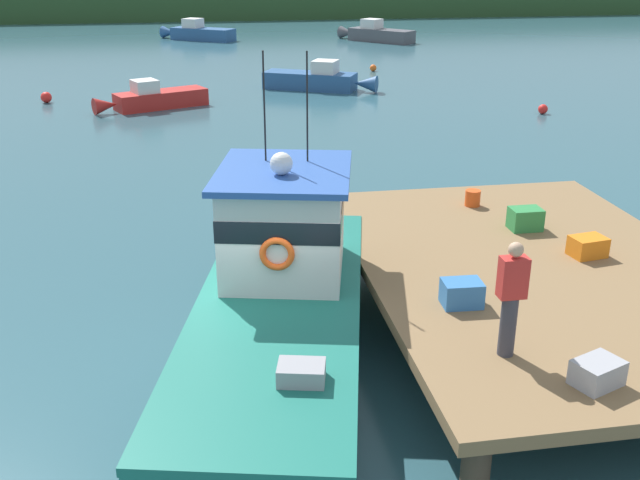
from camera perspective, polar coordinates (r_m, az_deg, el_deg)
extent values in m
plane|color=#2D5660|center=(12.70, -4.43, -8.35)|extent=(200.00, 200.00, 0.00)
cylinder|color=#4C3D2D|center=(9.52, 11.87, -16.76)|extent=(0.36, 0.36, 1.00)
cylinder|color=#4C3D2D|center=(16.44, 1.82, 0.88)|extent=(0.36, 0.36, 1.00)
cylinder|color=#4C3D2D|center=(18.14, 18.16, 1.81)|extent=(0.36, 0.36, 1.00)
cube|color=olive|center=(13.40, 16.32, -2.26)|extent=(6.00, 9.00, 0.20)
cube|color=#196B5B|center=(11.82, -3.21, -7.69)|extent=(4.22, 8.36, 1.10)
cone|color=#196B5B|center=(16.25, -1.31, 0.82)|extent=(1.47, 2.00, 1.10)
cube|color=#234C9E|center=(11.61, -3.26, -5.75)|extent=(4.20, 8.20, 0.12)
cube|color=#196B5B|center=(11.54, -3.27, -5.05)|extent=(4.25, 8.36, 0.12)
cube|color=silver|center=(12.29, -2.74, 0.97)|extent=(2.34, 2.57, 1.80)
cube|color=black|center=(12.18, -2.76, 2.36)|extent=(2.37, 2.59, 0.36)
cube|color=#2D56A8|center=(11.98, -2.82, 5.22)|extent=(2.64, 2.91, 0.10)
sphere|color=white|center=(11.63, -2.99, 5.89)|extent=(0.36, 0.36, 0.36)
cylinder|color=black|center=(12.28, -4.30, 10.16)|extent=(0.03, 0.03, 1.80)
cylinder|color=black|center=(12.21, -0.99, 10.15)|extent=(0.03, 0.03, 1.80)
cube|color=#939399|center=(9.52, -1.44, -10.47)|extent=(0.68, 0.56, 0.36)
torus|color=orange|center=(9.21, -7.80, -12.82)|extent=(0.67, 0.67, 0.12)
torus|color=#EA5119|center=(11.24, -3.33, -1.09)|extent=(0.55, 0.22, 0.54)
cube|color=#2D8442|center=(14.91, 15.51, 1.58)|extent=(0.60, 0.44, 0.43)
cube|color=orange|center=(13.97, 19.90, -0.47)|extent=(0.66, 0.53, 0.36)
cube|color=#9E9EA3|center=(10.06, 20.55, -9.54)|extent=(0.72, 0.63, 0.33)
cube|color=#3370B2|center=(11.57, 10.85, -4.04)|extent=(0.62, 0.47, 0.40)
cylinder|color=#E04C19|center=(16.03, 11.66, 3.18)|extent=(0.32, 0.32, 0.34)
cylinder|color=#383842|center=(10.26, 14.25, -6.41)|extent=(0.22, 0.22, 0.86)
cube|color=red|center=(9.95, 14.62, -2.80)|extent=(0.36, 0.22, 0.56)
sphere|color=tan|center=(9.80, 14.83, -0.72)|extent=(0.20, 0.20, 0.20)
cube|color=#285184|center=(55.44, -8.98, 15.36)|extent=(4.65, 3.83, 0.84)
cone|color=#285184|center=(57.09, -11.50, 15.38)|extent=(1.43, 1.35, 0.84)
cube|color=silver|center=(55.82, -9.75, 16.12)|extent=(1.62, 1.63, 0.63)
cube|color=#285184|center=(35.70, -0.79, 12.14)|extent=(4.46, 3.16, 0.78)
cone|color=#285184|center=(34.98, 3.50, 11.90)|extent=(1.31, 1.18, 0.78)
cube|color=silver|center=(35.37, 0.40, 13.18)|extent=(1.45, 1.46, 0.59)
cube|color=#4C4C51|center=(54.10, 4.73, 15.40)|extent=(4.30, 4.51, 0.86)
cone|color=#4C4C51|center=(55.78, 2.11, 15.65)|extent=(1.43, 1.45, 0.86)
cube|color=silver|center=(54.49, 4.00, 16.26)|extent=(1.69, 1.69, 0.65)
cube|color=red|center=(32.24, -12.11, 10.54)|extent=(3.95, 2.62, 0.69)
cone|color=red|center=(31.48, -16.15, 9.91)|extent=(1.14, 1.01, 0.69)
cube|color=silver|center=(31.90, -13.32, 11.43)|extent=(1.25, 1.26, 0.52)
sphere|color=red|center=(34.61, -20.31, 10.25)|extent=(0.47, 0.47, 0.47)
sphere|color=red|center=(31.62, 16.77, 9.61)|extent=(0.39, 0.39, 0.39)
sphere|color=#EA5B19|center=(41.09, 4.11, 13.06)|extent=(0.36, 0.36, 0.36)
cube|color=#284723|center=(73.14, -9.24, 17.46)|extent=(120.00, 8.00, 2.40)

